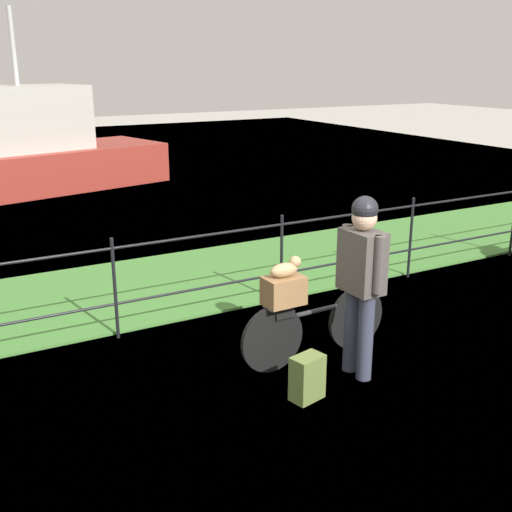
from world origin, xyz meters
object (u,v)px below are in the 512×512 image
Objects in this scene: cyclist_person at (362,272)px; backpack_on_paving at (307,378)px; wooden_crate at (284,291)px; moored_boat_near at (25,154)px; bicycle_main at (314,327)px; terrier_dog at (286,268)px.

cyclist_person is 4.21× the size of backpack_on_paving.
moored_boat_near reaches higher than wooden_crate.
bicycle_main is at bearing 1.54° from wooden_crate.
cyclist_person is at bearing -40.51° from terrier_dog.
terrier_dog is 0.99m from backpack_on_paving.
wooden_crate reaches higher than backpack_on_paving.
cyclist_person is (0.51, -0.44, 0.01)m from terrier_dog.
terrier_dog is (0.02, 0.00, 0.21)m from wooden_crate.
wooden_crate is 0.06× the size of moored_boat_near.
backpack_on_paving is (-0.65, -0.15, -0.80)m from cyclist_person.
backpack_on_paving is at bearing -103.43° from terrier_dog.
bicycle_main is 0.82m from cyclist_person.
bicycle_main is 10.08m from moored_boat_near.
terrier_dog is 10.06m from moored_boat_near.
moored_boat_near reaches higher than backpack_on_paving.
bicycle_main is 4.09× the size of backpack_on_paving.
backpack_on_paving is 0.06× the size of moored_boat_near.
cyclist_person is 10.54m from moored_boat_near.
wooden_crate is at bearing -114.11° from backpack_on_paving.
bicycle_main is 5.17× the size of terrier_dog.
cyclist_person is at bearing -84.04° from moored_boat_near.
backpack_on_paving is at bearing -128.28° from bicycle_main.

